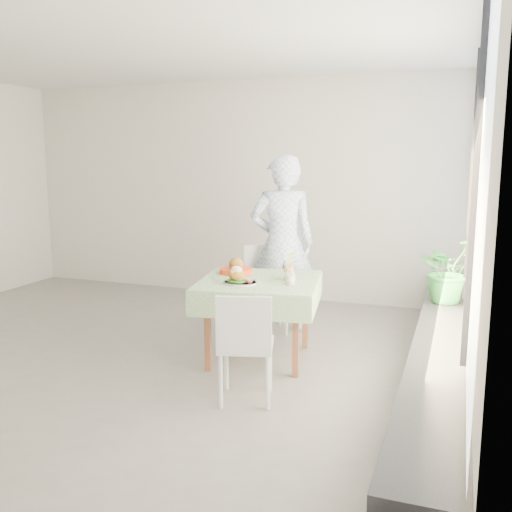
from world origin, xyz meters
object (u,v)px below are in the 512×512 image
at_px(chair_far, 266,305).
at_px(main_dish, 238,278).
at_px(cafe_table, 259,310).
at_px(diner, 282,244).
at_px(potted_plant, 448,270).
at_px(juice_cup_orange, 289,273).
at_px(chair_near, 246,367).

height_order(chair_far, main_dish, chair_far).
height_order(cafe_table, chair_far, chair_far).
distance_m(diner, main_dish, 1.14).
bearing_deg(potted_plant, juice_cup_orange, -153.61).
bearing_deg(main_dish, chair_far, 95.73).
distance_m(main_dish, potted_plant, 1.95).
distance_m(main_dish, juice_cup_orange, 0.47).
bearing_deg(main_dish, chair_near, -64.06).
relative_size(cafe_table, chair_near, 1.39).
bearing_deg(chair_near, cafe_table, 103.33).
bearing_deg(diner, chair_far, 9.09).
xyz_separation_m(main_dish, juice_cup_orange, (0.37, 0.29, 0.02)).
relative_size(chair_far, juice_cup_orange, 3.07).
distance_m(chair_far, potted_plant, 1.89).
distance_m(cafe_table, chair_near, 0.93).
height_order(chair_far, diner, diner).
relative_size(cafe_table, main_dish, 3.96).
bearing_deg(diner, juice_cup_orange, 89.10).
relative_size(cafe_table, juice_cup_orange, 4.06).
bearing_deg(cafe_table, diner, 94.65).
bearing_deg(chair_far, juice_cup_orange, -57.74).
bearing_deg(main_dish, potted_plant, 29.17).
xyz_separation_m(main_dish, potted_plant, (1.71, 0.95, 0.01)).
distance_m(chair_far, chair_near, 1.77).
height_order(diner, potted_plant, diner).
bearing_deg(chair_far, diner, 31.26).
height_order(cafe_table, potted_plant, potted_plant).
height_order(chair_near, potted_plant, potted_plant).
distance_m(chair_far, juice_cup_orange, 1.04).
bearing_deg(cafe_table, chair_far, 104.98).
height_order(juice_cup_orange, potted_plant, potted_plant).
bearing_deg(potted_plant, cafe_table, -155.03).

